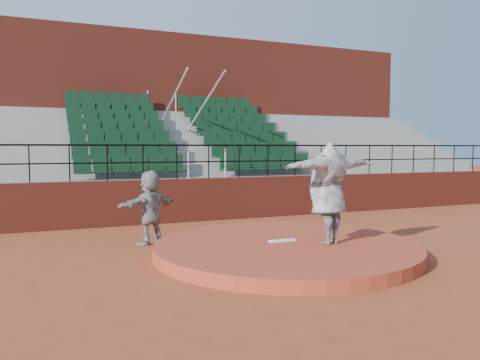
# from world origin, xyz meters

# --- Properties ---
(ground) EXTENTS (90.00, 90.00, 0.00)m
(ground) POSITION_xyz_m (0.00, 0.00, 0.00)
(ground) COLOR brown
(ground) RESTS_ON ground
(pitchers_mound) EXTENTS (5.50, 5.50, 0.25)m
(pitchers_mound) POSITION_xyz_m (0.00, 0.00, 0.12)
(pitchers_mound) COLOR #A43C24
(pitchers_mound) RESTS_ON ground
(pitching_rubber) EXTENTS (0.60, 0.15, 0.03)m
(pitching_rubber) POSITION_xyz_m (0.00, 0.15, 0.27)
(pitching_rubber) COLOR white
(pitching_rubber) RESTS_ON pitchers_mound
(boundary_wall) EXTENTS (24.00, 0.30, 1.30)m
(boundary_wall) POSITION_xyz_m (0.00, 5.00, 0.65)
(boundary_wall) COLOR maroon
(boundary_wall) RESTS_ON ground
(wall_railing) EXTENTS (24.04, 0.05, 1.03)m
(wall_railing) POSITION_xyz_m (0.00, 5.00, 2.03)
(wall_railing) COLOR black
(wall_railing) RESTS_ON boundary_wall
(seating_deck) EXTENTS (24.00, 5.97, 4.63)m
(seating_deck) POSITION_xyz_m (0.00, 8.65, 1.44)
(seating_deck) COLOR gray
(seating_deck) RESTS_ON ground
(press_box_facade) EXTENTS (24.00, 3.00, 7.10)m
(press_box_facade) POSITION_xyz_m (0.00, 12.60, 3.55)
(press_box_facade) COLOR maroon
(press_box_facade) RESTS_ON ground
(pitcher) EXTENTS (2.67, 1.38, 2.10)m
(pitcher) POSITION_xyz_m (0.76, -0.39, 1.30)
(pitcher) COLOR black
(pitcher) RESTS_ON pitchers_mound
(fielder) EXTENTS (1.63, 1.19, 1.71)m
(fielder) POSITION_xyz_m (-2.37, 2.21, 0.85)
(fielder) COLOR black
(fielder) RESTS_ON ground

